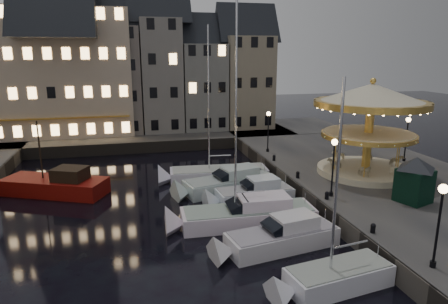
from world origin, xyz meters
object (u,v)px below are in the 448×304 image
object	(u,v)px
motorboat_d	(250,195)
motorboat_a	(329,280)
streetlamp_a	(440,214)
streetlamp_c	(268,126)
bollard_b	(327,195)
bollard_c	(298,174)
red_fishing_boat	(57,186)
streetlamp_d	(407,133)
bollard_a	(373,228)
carousel	(370,112)
motorboat_c	(243,215)
motorboat_e	(225,184)
ticket_kiosk	(416,172)
motorboat_f	(212,175)
streetlamp_b	(333,159)
motorboat_b	(276,239)
bollard_d	(274,158)

from	to	relation	value
motorboat_d	motorboat_a	bearing A→B (deg)	-88.19
streetlamp_a	streetlamp_c	xyz separation A→B (m)	(0.00, 23.50, 0.00)
bollard_b	bollard_c	bearing A→B (deg)	90.00
red_fishing_boat	bollard_c	bearing A→B (deg)	-12.73
streetlamp_d	red_fishing_boat	bearing A→B (deg)	176.62
bollard_a	carousel	xyz separation A→B (m)	(6.08, 10.33, 4.97)
streetlamp_a	red_fishing_boat	bearing A→B (deg)	136.42
motorboat_c	motorboat_e	distance (m)	6.76
motorboat_e	red_fishing_boat	bearing A→B (deg)	169.23
streetlamp_a	ticket_kiosk	xyz separation A→B (m)	(4.90, 7.69, -0.58)
bollard_a	motorboat_a	distance (m)	5.06
streetlamp_c	motorboat_a	xyz separation A→B (m)	(-4.72, -22.25, -3.48)
carousel	ticket_kiosk	bearing A→B (deg)	-95.06
bollard_a	red_fishing_boat	distance (m)	24.28
streetlamp_a	streetlamp_c	bearing A→B (deg)	90.00
streetlamp_c	ticket_kiosk	size ratio (longest dim) A/B	1.16
streetlamp_a	motorboat_e	xyz separation A→B (m)	(-6.26, 16.26, -3.37)
motorboat_f	streetlamp_b	bearing A→B (deg)	-54.15
bollard_a	motorboat_b	world-z (taller)	motorboat_b
motorboat_b	bollard_a	bearing A→B (deg)	-19.13
motorboat_f	ticket_kiosk	xyz separation A→B (m)	(11.62, -11.62, 2.91)
motorboat_a	bollard_d	bearing A→B (deg)	77.62
streetlamp_b	streetlamp_c	world-z (taller)	same
motorboat_a	streetlamp_a	bearing A→B (deg)	-14.89
bollard_c	motorboat_d	bearing A→B (deg)	-164.07
motorboat_f	streetlamp_c	bearing A→B (deg)	31.96
streetlamp_d	motorboat_c	distance (m)	19.79
motorboat_d	ticket_kiosk	size ratio (longest dim) A/B	1.94
motorboat_d	bollard_a	bearing A→B (deg)	-64.01
streetlamp_a	carousel	bearing A→B (deg)	69.06
motorboat_b	carousel	world-z (taller)	carousel
motorboat_a	motorboat_b	world-z (taller)	motorboat_a
streetlamp_a	bollard_c	bearing A→B (deg)	92.37
streetlamp_d	bollard_a	world-z (taller)	streetlamp_d
streetlamp_c	bollard_a	bearing A→B (deg)	-91.76
bollard_a	carousel	bearing A→B (deg)	59.51
motorboat_b	motorboat_f	size ratio (longest dim) A/B	0.60
streetlamp_b	bollard_d	bearing A→B (deg)	93.43
bollard_c	motorboat_a	size ratio (longest dim) A/B	0.05
motorboat_a	bollard_a	bearing A→B (deg)	33.71
streetlamp_b	ticket_kiosk	xyz separation A→B (m)	(4.90, -2.31, -0.58)
streetlamp_c	red_fishing_boat	bearing A→B (deg)	-166.75
motorboat_e	ticket_kiosk	size ratio (longest dim) A/B	2.44
motorboat_b	motorboat_c	xyz separation A→B (m)	(-0.98, 3.74, 0.04)
motorboat_b	ticket_kiosk	size ratio (longest dim) A/B	2.19
carousel	bollard_c	bearing A→B (deg)	178.45
motorboat_a	motorboat_f	size ratio (longest dim) A/B	0.81
ticket_kiosk	bollard_b	bearing A→B (deg)	161.76
motorboat_d	bollard_c	bearing A→B (deg)	15.93
streetlamp_b	motorboat_a	distance (m)	10.53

